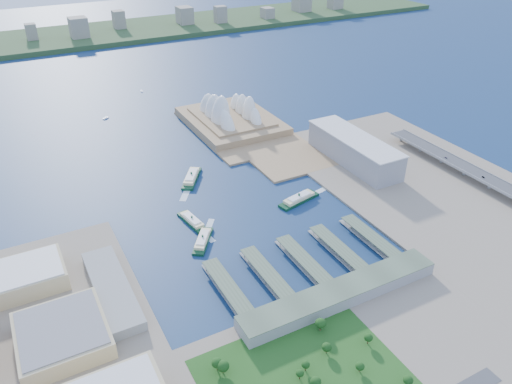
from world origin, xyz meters
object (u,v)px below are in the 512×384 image
car_b (483,177)px  car_c (446,158)px  toaster_building (354,150)px  opera_house (231,106)px  ferry_c (203,239)px  ferry_a (192,219)px  ferry_b (192,176)px  ferry_d (299,198)px

car_b → car_c: (0.00, 61.76, 0.01)m
toaster_building → opera_house: bearing=114.2°
car_b → ferry_c: bearing=170.6°
ferry_a → car_c: size_ratio=11.25×
opera_house → ferry_c: (-164.61, -272.63, -27.37)m
ferry_c → car_c: 355.79m
opera_house → car_c: bearing=-54.7°
ferry_b → opera_house: bearing=82.1°
ferry_b → car_b: bearing=2.4°
car_b → car_c: size_ratio=0.86×
car_c → opera_house: bearing=-54.7°
opera_house → toaster_building: opera_house is taller
ferry_a → ferry_d: 132.45m
ferry_a → car_b: 365.64m
ferry_a → ferry_b: 100.84m
ferry_a → ferry_c: ferry_c is taller
toaster_building → ferry_b: (-214.08, 60.95, -15.01)m
opera_house → ferry_c: opera_house is taller
toaster_building → ferry_c: (-254.61, -72.63, -15.87)m
toaster_building → car_b: bearing=-52.4°
opera_house → ferry_a: (-160.99, -232.89, -27.39)m
opera_house → ferry_b: size_ratio=3.10×
ferry_c → car_c: (355.61, 3.14, 10.85)m
ferry_d → car_b: size_ratio=15.10×
ferry_a → ferry_c: size_ratio=1.00×
car_c → ferry_c: bearing=0.5°
opera_house → ferry_b: (-124.08, -139.05, -26.51)m
toaster_building → car_b: toaster_building is taller
opera_house → car_b: 382.73m
ferry_a → opera_house: bearing=46.8°
ferry_c → car_c: size_ratio=11.29×
opera_house → toaster_building: bearing=-65.8°
toaster_building → car_c: toaster_building is taller
toaster_building → ferry_d: (-119.69, -50.31, -15.17)m
opera_house → ferry_a: size_ratio=3.69×
ferry_d → car_c: (220.69, -19.18, 10.15)m
ferry_d → car_b: (220.69, -80.94, 10.14)m
opera_house → car_c: opera_house is taller
ferry_a → ferry_c: bearing=-103.7°
ferry_d → car_c: bearing=-108.0°
car_c → ferry_d: bearing=-5.0°
ferry_c → ferry_d: 136.75m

